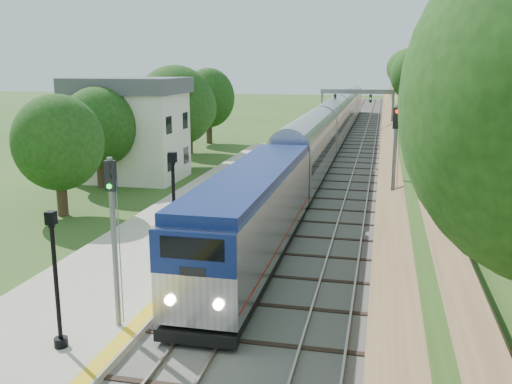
% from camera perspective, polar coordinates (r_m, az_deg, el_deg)
% --- Properties ---
extents(trackbed, '(9.50, 170.00, 0.28)m').
position_cam_1_polar(trackbed, '(72.32, 9.72, 5.39)').
color(trackbed, '#4C4944').
rests_on(trackbed, ground).
extents(platform, '(6.40, 68.00, 0.38)m').
position_cam_1_polar(platform, '(30.97, -8.28, -4.05)').
color(platform, '#A29A83').
rests_on(platform, ground).
extents(yellow_stripe, '(0.55, 68.00, 0.01)m').
position_cam_1_polar(yellow_stripe, '(30.05, -3.19, -4.07)').
color(yellow_stripe, gold).
rests_on(yellow_stripe, platform).
extents(embankment, '(10.64, 170.00, 11.70)m').
position_cam_1_polar(embankment, '(72.18, 16.45, 6.55)').
color(embankment, brown).
rests_on(embankment, ground).
extents(station_building, '(8.60, 6.60, 8.00)m').
position_cam_1_polar(station_building, '(46.29, -12.53, 6.26)').
color(station_building, white).
rests_on(station_building, ground).
extents(signal_gantry, '(8.40, 0.38, 6.20)m').
position_cam_1_polar(signal_gantry, '(66.87, 10.05, 8.89)').
color(signal_gantry, slate).
rests_on(signal_gantry, ground).
extents(trees_behind_platform, '(7.82, 53.32, 7.21)m').
position_cam_1_polar(trees_behind_platform, '(36.68, -14.68, 5.22)').
color(trees_behind_platform, '#332316').
rests_on(trees_behind_platform, ground).
extents(train, '(2.84, 94.58, 4.17)m').
position_cam_1_polar(train, '(62.78, 7.49, 6.30)').
color(train, black).
rests_on(train, trackbed).
extents(lamppost_mid, '(0.43, 0.43, 4.38)m').
position_cam_1_polar(lamppost_mid, '(18.72, -19.31, -9.05)').
color(lamppost_mid, black).
rests_on(lamppost_mid, platform).
extents(lamppost_far, '(0.49, 0.49, 4.94)m').
position_cam_1_polar(lamppost_far, '(25.42, -8.18, -2.15)').
color(lamppost_far, black).
rests_on(lamppost_far, platform).
extents(signal_platform, '(0.34, 0.27, 5.77)m').
position_cam_1_polar(signal_platform, '(19.16, -14.08, -3.20)').
color(signal_platform, slate).
rests_on(signal_platform, platform).
extents(signal_farside, '(0.37, 0.30, 6.83)m').
position_cam_1_polar(signal_farside, '(30.96, 13.69, 3.51)').
color(signal_farside, slate).
rests_on(signal_farside, ground).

